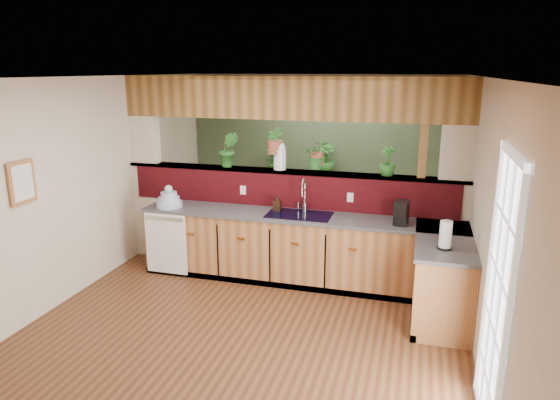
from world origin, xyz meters
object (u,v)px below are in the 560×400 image
(faucet, at_px, (304,194))
(soap_dispenser, at_px, (277,203))
(dish_stack, at_px, (169,200))
(paper_towel, at_px, (445,235))
(shelving_console, at_px, (298,199))
(coffee_maker, at_px, (401,214))
(glass_jar, at_px, (280,156))

(faucet, xyz_separation_m, soap_dispenser, (-0.34, -0.05, -0.13))
(dish_stack, relative_size, paper_towel, 1.07)
(dish_stack, xyz_separation_m, paper_towel, (3.48, -0.68, 0.05))
(faucet, bearing_deg, shelving_console, 105.51)
(dish_stack, relative_size, shelving_console, 0.25)
(paper_towel, bearing_deg, shelving_console, 126.75)
(faucet, height_order, soap_dispenser, faucet)
(coffee_maker, bearing_deg, shelving_console, 136.55)
(dish_stack, distance_m, paper_towel, 3.55)
(glass_jar, relative_size, shelving_console, 0.26)
(coffee_maker, distance_m, glass_jar, 1.76)
(dish_stack, height_order, soap_dispenser, dish_stack)
(dish_stack, xyz_separation_m, shelving_console, (1.19, 2.39, -0.49))
(faucet, relative_size, coffee_maker, 1.61)
(faucet, xyz_separation_m, shelving_console, (-0.59, 2.12, -0.64))
(soap_dispenser, bearing_deg, coffee_maker, -5.57)
(soap_dispenser, distance_m, coffee_maker, 1.58)
(faucet, distance_m, paper_towel, 1.96)
(coffee_maker, bearing_deg, glass_jar, 173.74)
(faucet, relative_size, dish_stack, 1.31)
(faucet, bearing_deg, dish_stack, -171.36)
(dish_stack, xyz_separation_m, glass_jar, (1.39, 0.49, 0.58))
(coffee_maker, xyz_separation_m, glass_jar, (-1.61, 0.42, 0.55))
(soap_dispenser, distance_m, glass_jar, 0.63)
(glass_jar, xyz_separation_m, shelving_console, (-0.21, 1.90, -1.07))
(faucet, relative_size, shelving_console, 0.32)
(paper_towel, bearing_deg, coffee_maker, 122.14)
(paper_towel, bearing_deg, glass_jar, 150.69)
(coffee_maker, height_order, glass_jar, glass_jar)
(glass_jar, bearing_deg, paper_towel, -29.31)
(faucet, bearing_deg, glass_jar, 150.18)
(faucet, height_order, coffee_maker, faucet)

